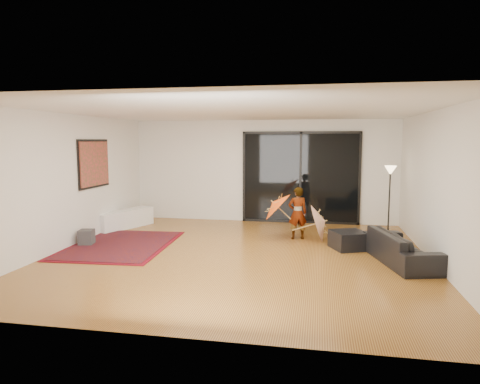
% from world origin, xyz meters
% --- Properties ---
extents(floor, '(7.00, 7.00, 0.00)m').
position_xyz_m(floor, '(0.00, 0.00, 0.00)').
color(floor, '#A3712C').
rests_on(floor, ground).
extents(ceiling, '(7.00, 7.00, 0.00)m').
position_xyz_m(ceiling, '(0.00, 0.00, 2.70)').
color(ceiling, white).
rests_on(ceiling, wall_back).
extents(wall_back, '(7.00, 0.00, 7.00)m').
position_xyz_m(wall_back, '(0.00, 3.50, 1.35)').
color(wall_back, silver).
rests_on(wall_back, floor).
extents(wall_front, '(7.00, 0.00, 7.00)m').
position_xyz_m(wall_front, '(0.00, -3.50, 1.35)').
color(wall_front, silver).
rests_on(wall_front, floor).
extents(wall_left, '(0.00, 7.00, 7.00)m').
position_xyz_m(wall_left, '(-3.50, 0.00, 1.35)').
color(wall_left, silver).
rests_on(wall_left, floor).
extents(wall_right, '(0.00, 7.00, 7.00)m').
position_xyz_m(wall_right, '(3.50, 0.00, 1.35)').
color(wall_right, silver).
rests_on(wall_right, floor).
extents(sliding_door, '(3.06, 0.07, 2.40)m').
position_xyz_m(sliding_door, '(1.00, 3.47, 1.20)').
color(sliding_door, black).
rests_on(sliding_door, wall_back).
extents(painting, '(0.04, 1.28, 1.08)m').
position_xyz_m(painting, '(-3.46, 1.00, 1.65)').
color(painting, black).
rests_on(painting, wall_left).
extents(media_console, '(0.97, 1.64, 0.44)m').
position_xyz_m(media_console, '(-3.25, 1.98, 0.22)').
color(media_console, white).
rests_on(media_console, floor).
extents(speaker, '(0.33, 0.33, 0.32)m').
position_xyz_m(speaker, '(-3.25, 0.19, 0.16)').
color(speaker, '#424244').
rests_on(speaker, floor).
extents(persian_rug, '(2.13, 2.87, 0.02)m').
position_xyz_m(persian_rug, '(-2.54, 0.29, 0.01)').
color(persian_rug, '#600814').
rests_on(persian_rug, floor).
extents(sofa, '(1.18, 2.00, 0.55)m').
position_xyz_m(sofa, '(2.95, 0.04, 0.27)').
color(sofa, black).
rests_on(sofa, floor).
extents(ottoman, '(0.82, 0.82, 0.36)m').
position_xyz_m(ottoman, '(2.09, 0.87, 0.18)').
color(ottoman, black).
rests_on(ottoman, floor).
extents(floor_lamp, '(0.27, 0.27, 1.59)m').
position_xyz_m(floor_lamp, '(3.10, 2.54, 1.25)').
color(floor_lamp, black).
rests_on(floor_lamp, floor).
extents(child, '(0.48, 0.39, 1.15)m').
position_xyz_m(child, '(1.03, 1.57, 0.58)').
color(child, '#999999').
rests_on(child, floor).
extents(parasol_orange, '(0.65, 0.77, 0.85)m').
position_xyz_m(parasol_orange, '(0.48, 1.52, 0.73)').
color(parasol_orange, '#E64A0C').
rests_on(parasol_orange, child).
extents(parasol_white, '(0.53, 0.82, 0.89)m').
position_xyz_m(parasol_white, '(1.63, 1.42, 0.50)').
color(parasol_white, white).
rests_on(parasol_white, floor).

